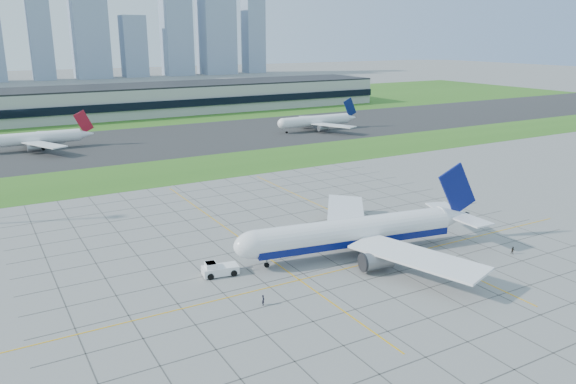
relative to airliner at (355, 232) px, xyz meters
name	(u,v)px	position (x,y,z in m)	size (l,w,h in m)	color
ground	(339,265)	(-5.93, -3.02, -4.61)	(1400.00, 1400.00, 0.00)	gray
grass_median	(180,170)	(-5.93, 86.98, -4.59)	(700.00, 35.00, 0.04)	#2E621C
asphalt_taxiway	(134,143)	(-5.93, 141.98, -4.58)	(700.00, 75.00, 0.04)	#383838
grass_far	(82,112)	(-5.93, 251.98, -4.59)	(700.00, 145.00, 0.04)	#2E621C
apron_markings	(310,246)	(-5.50, 8.07, -4.60)	(120.00, 130.00, 0.03)	#474744
terminal	(163,98)	(34.07, 226.85, 3.28)	(260.00, 43.00, 15.80)	#B7B7B2
city_skyline	(11,16)	(-14.64, 516.98, 54.48)	(523.00, 32.40, 160.00)	#8798B1
airliner	(355,232)	(0.00, 0.00, 0.00)	(53.35, 53.65, 16.87)	white
pushback_tug	(218,269)	(-27.63, 4.18, -3.44)	(9.60, 4.16, 2.64)	white
crew_near	(263,300)	(-26.03, -10.42, -3.71)	(0.66, 0.43, 1.81)	black
crew_far	(513,251)	(27.38, -15.80, -3.82)	(0.77, 0.60, 1.59)	black
distant_jet_1	(35,138)	(-42.10, 146.51, -0.13)	(39.32, 42.66, 14.08)	white
distant_jet_2	(317,121)	(75.30, 131.32, -0.13)	(40.09, 42.66, 14.08)	white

